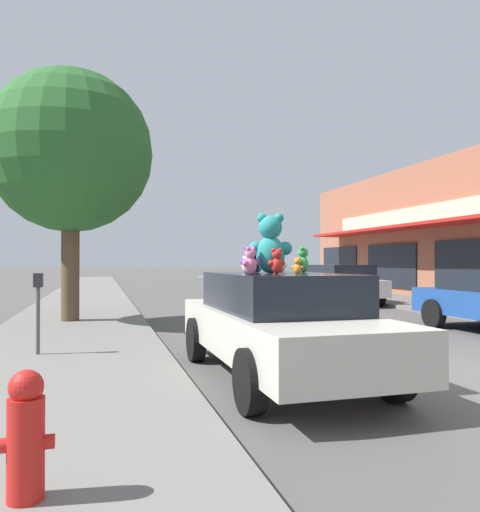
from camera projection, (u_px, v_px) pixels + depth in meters
The scene contains 16 objects.
sidewalk_near at pixel (43, 405), 5.26m from camera, with size 3.30×90.00×0.12m.
plush_art_car at pixel (278, 321), 6.76m from camera, with size 1.94×4.66×1.42m.
teddy_bear_giant at pixel (270, 244), 6.79m from camera, with size 0.62×0.45×0.82m.
teddy_bear_cream at pixel (282, 265), 7.64m from camera, with size 0.18×0.15×0.24m.
teddy_bear_purple at pixel (250, 260), 6.64m from camera, with size 0.28×0.18×0.38m.
teddy_bear_white at pixel (246, 264), 7.30m from camera, with size 0.16×0.17×0.25m.
teddy_bear_pink at pixel (250, 261), 6.02m from camera, with size 0.25×0.21×0.34m.
teddy_bear_blue at pixel (258, 263), 7.33m from camera, with size 0.17×0.21×0.28m.
teddy_bear_red at pixel (277, 261), 6.56m from camera, with size 0.25×0.16×0.34m.
teddy_bear_green at pixel (303, 260), 7.49m from camera, with size 0.25×0.27×0.39m.
teddy_bear_black at pixel (254, 261), 7.03m from camera, with size 0.24×0.25×0.36m.
teddy_bear_orange at pixel (297, 266), 6.19m from camera, with size 0.15×0.14×0.22m.
parked_car_far_right at pixel (338, 282), 18.59m from camera, with size 2.04×4.21×1.46m.
street_tree at pixel (71, 152), 12.35m from camera, with size 4.02×4.02×6.20m.
fire_hydrant at pixel (26, 435), 3.04m from camera, with size 0.33×0.22×0.79m.
parking_meter at pixel (38, 302), 7.83m from camera, with size 0.14×0.10×1.27m.
Camera 1 is at (-5.31, -5.65, 1.57)m, focal length 35.00 mm.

